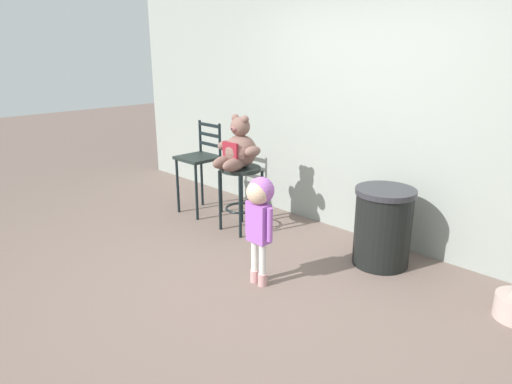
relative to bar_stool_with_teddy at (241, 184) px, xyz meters
name	(u,v)px	position (x,y,z in m)	size (l,w,h in m)	color
ground_plane	(239,288)	(0.94, -0.91, -0.52)	(24.00, 24.00, 0.00)	#705D54
building_wall	(374,68)	(0.94, 0.95, 1.21)	(7.61, 0.30, 3.46)	#959D94
bar_stool_with_teddy	(241,184)	(0.00, 0.00, 0.00)	(0.43, 0.43, 0.71)	black
teddy_bear	(238,149)	(0.00, -0.03, 0.39)	(0.54, 0.49, 0.56)	brown
child_walking	(259,208)	(1.00, -0.72, 0.16)	(0.30, 0.24, 0.94)	#CD9593
trash_bin	(383,227)	(1.53, 0.35, -0.15)	(0.54, 0.54, 0.73)	black
bar_chair_empty	(200,161)	(-0.77, 0.06, 0.11)	(0.43, 0.43, 1.09)	black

